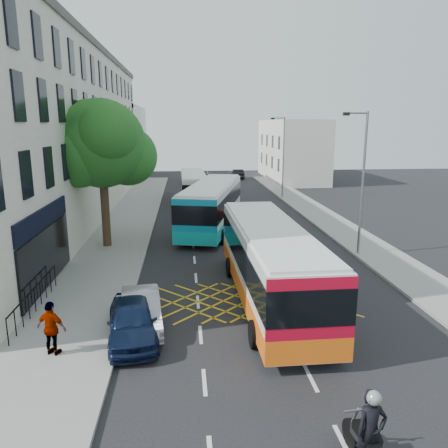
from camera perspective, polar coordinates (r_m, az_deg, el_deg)
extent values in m
plane|color=black|center=(14.24, 11.16, -18.98)|extent=(120.00, 120.00, 0.00)
cube|color=gray|center=(27.99, -14.96, -2.84)|extent=(5.00, 70.00, 0.15)
cube|color=gray|center=(29.74, 17.06, -2.05)|extent=(3.00, 70.00, 0.15)
cube|color=beige|center=(37.52, -21.56, 10.57)|extent=(8.00, 45.00, 13.00)
cube|color=#59544C|center=(37.95, -22.46, 20.77)|extent=(8.30, 45.00, 0.50)
cube|color=black|center=(20.94, -22.54, 0.72)|extent=(0.12, 7.00, 0.90)
cube|color=black|center=(21.36, -22.13, -4.00)|extent=(0.12, 7.00, 2.60)
cube|color=silver|center=(67.40, -14.25, 10.44)|extent=(8.00, 20.00, 10.00)
cube|color=silver|center=(61.43, 8.75, 9.54)|extent=(6.00, 18.00, 8.00)
cylinder|color=#382619|center=(27.47, -15.24, 1.73)|extent=(0.50, 0.50, 4.40)
sphere|color=#17521A|center=(27.01, -15.74, 10.08)|extent=(5.20, 5.20, 5.20)
sphere|color=#17521A|center=(27.64, -12.46, 8.65)|extent=(3.60, 3.60, 3.60)
sphere|color=#17521A|center=(26.70, -18.45, 8.58)|extent=(3.80, 3.80, 3.80)
sphere|color=#17521A|center=(25.61, -15.00, 11.34)|extent=(3.40, 3.40, 3.40)
sphere|color=#17521A|center=(28.22, -17.10, 12.13)|extent=(3.20, 3.20, 3.20)
cylinder|color=slate|center=(25.79, 17.66, 4.93)|extent=(0.14, 0.14, 8.00)
cylinder|color=slate|center=(25.36, 16.99, 13.70)|extent=(1.20, 0.10, 0.10)
cube|color=black|center=(25.14, 15.67, 13.68)|extent=(0.35, 0.15, 0.18)
cylinder|color=slate|center=(44.80, 7.76, 8.56)|extent=(0.14, 0.14, 8.00)
cylinder|color=slate|center=(44.55, 7.14, 13.58)|extent=(1.20, 0.10, 0.10)
cube|color=black|center=(44.43, 6.37, 13.54)|extent=(0.35, 0.15, 0.18)
cube|color=silver|center=(18.71, 6.01, -4.82)|extent=(2.83, 11.79, 2.83)
cube|color=silver|center=(18.32, 6.12, -0.43)|extent=(2.62, 11.55, 0.13)
cube|color=black|center=(18.59, 6.04, -3.64)|extent=(2.89, 11.85, 1.18)
cube|color=orange|center=(19.03, 5.94, -7.65)|extent=(2.88, 11.84, 0.80)
cube|color=red|center=(13.42, 11.26, -12.24)|extent=(2.71, 0.14, 2.67)
cube|color=#FF0C0C|center=(13.49, 6.55, -15.49)|extent=(0.25, 0.06, 0.25)
cube|color=#FF0C0C|center=(14.09, 15.49, -14.60)|extent=(0.25, 0.06, 0.25)
cylinder|color=black|center=(21.91, 0.76, -5.67)|extent=(0.31, 0.97, 0.96)
cylinder|color=black|center=(22.37, 7.60, -5.39)|extent=(0.31, 0.97, 0.96)
cylinder|color=black|center=(15.37, 3.98, -14.15)|extent=(0.31, 0.97, 0.96)
cylinder|color=black|center=(16.01, 13.71, -13.34)|extent=(0.31, 0.97, 0.96)
cube|color=silver|center=(31.47, -1.57, 2.55)|extent=(5.44, 12.15, 2.85)
cube|color=silver|center=(31.24, -1.59, 5.22)|extent=(5.17, 11.87, 0.13)
cube|color=black|center=(31.40, -1.58, 3.28)|extent=(5.51, 12.22, 1.18)
cube|color=#0DAAAA|center=(31.66, -1.56, 0.78)|extent=(5.50, 12.21, 0.81)
cube|color=#0D86AC|center=(25.80, -3.88, 0.28)|extent=(2.68, 0.75, 2.69)
cube|color=#FF0C0C|center=(26.22, -6.20, -1.26)|extent=(0.26, 0.12, 0.25)
cube|color=#FF0C0C|center=(25.76, -1.48, -1.45)|extent=(0.26, 0.12, 0.25)
cylinder|color=black|center=(35.08, -2.80, 1.43)|extent=(0.52, 1.01, 0.97)
cylinder|color=black|center=(34.66, 1.57, 1.30)|extent=(0.52, 1.01, 0.97)
cylinder|color=black|center=(28.22, -5.68, -1.46)|extent=(0.52, 1.01, 0.97)
cylinder|color=black|center=(27.70, -0.27, -1.68)|extent=(0.52, 1.01, 0.97)
cube|color=silver|center=(42.77, -3.98, 4.92)|extent=(2.45, 10.10, 2.42)
cube|color=silver|center=(42.61, -4.01, 6.59)|extent=(2.26, 9.89, 0.11)
cube|color=black|center=(42.72, -3.99, 5.37)|extent=(2.51, 10.16, 1.01)
cube|color=#0B8C90|center=(42.90, -3.97, 3.80)|extent=(2.50, 10.15, 0.69)
cube|color=white|center=(37.82, -3.69, 3.91)|extent=(2.33, 0.14, 2.29)
cube|color=#FF0C0C|center=(37.89, -5.03, 2.92)|extent=(0.25, 0.06, 0.25)
cube|color=#FF0C0C|center=(37.97, -2.33, 2.98)|extent=(0.25, 0.06, 0.25)
cylinder|color=black|center=(45.62, -5.53, 3.97)|extent=(0.27, 0.83, 0.82)
cylinder|color=black|center=(45.70, -2.66, 4.03)|extent=(0.27, 0.83, 0.82)
cylinder|color=black|center=(39.58, -5.42, 2.60)|extent=(0.27, 0.83, 0.82)
cylinder|color=black|center=(39.67, -2.12, 2.67)|extent=(0.27, 0.83, 0.82)
cylinder|color=black|center=(11.80, 16.23, -24.80)|extent=(0.18, 0.70, 0.69)
cube|color=black|center=(11.05, 18.34, -25.83)|extent=(0.34, 1.30, 0.24)
cube|color=black|center=(11.11, 17.72, -24.25)|extent=(0.34, 0.51, 0.21)
cylinder|color=slate|center=(11.52, 16.49, -23.34)|extent=(0.10, 0.47, 0.90)
cylinder|color=slate|center=(11.19, 17.01, -22.23)|extent=(0.65, 0.09, 0.04)
imported|color=black|center=(10.76, 18.66, -24.23)|extent=(0.71, 0.50, 1.85)
sphere|color=#99999E|center=(10.31, 19.00, -20.70)|extent=(0.32, 0.32, 0.32)
imported|color=#0D1A37|center=(16.07, -11.88, -12.23)|extent=(2.21, 4.35, 1.42)
imported|color=#9FA0A6|center=(16.96, -10.77, -10.99)|extent=(1.89, 4.15, 1.32)
imported|color=#A72507|center=(33.33, 5.62, 1.12)|extent=(2.41, 4.91, 1.37)
imported|color=#38393E|center=(55.81, -4.07, 5.87)|extent=(2.15, 4.65, 1.29)
imported|color=black|center=(61.29, 1.80, 6.55)|extent=(1.44, 4.03, 1.33)
imported|color=gray|center=(15.46, -21.59, -12.55)|extent=(1.15, 0.80, 1.81)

